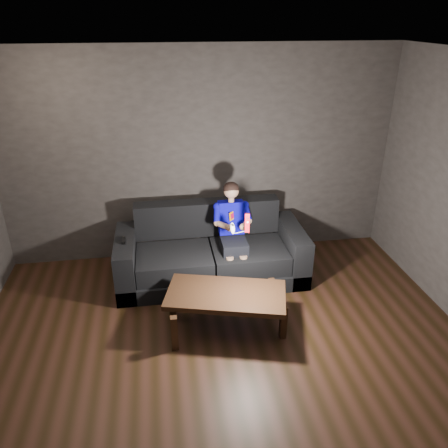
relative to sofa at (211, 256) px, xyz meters
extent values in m
plane|color=black|center=(-0.03, -1.83, -0.29)|extent=(5.00, 5.00, 0.00)
cube|color=#332D2C|center=(-0.03, 0.67, 1.06)|extent=(5.00, 0.04, 2.70)
cube|color=silver|center=(-0.03, -1.83, 2.41)|extent=(5.00, 5.00, 0.02)
cube|color=black|center=(0.00, -0.03, -0.19)|extent=(2.27, 0.98, 0.20)
cube|color=black|center=(-0.45, -0.14, 0.03)|extent=(0.89, 0.69, 0.24)
cube|color=black|center=(0.45, -0.14, 0.03)|extent=(0.89, 0.69, 0.24)
cube|color=black|center=(0.00, 0.34, 0.37)|extent=(1.82, 0.23, 0.44)
cube|color=black|center=(-1.02, -0.03, 0.02)|extent=(0.23, 0.98, 0.62)
cube|color=black|center=(1.02, -0.03, 0.02)|extent=(0.23, 0.98, 0.62)
cube|color=black|center=(0.26, -0.16, 0.22)|extent=(0.30, 0.38, 0.14)
cube|color=#02058B|center=(0.26, 0.04, 0.49)|extent=(0.30, 0.21, 0.42)
cube|color=#FF9B00|center=(0.26, -0.04, 0.55)|extent=(0.09, 0.09, 0.10)
cube|color=#B30B2D|center=(0.26, -0.04, 0.55)|extent=(0.06, 0.06, 0.07)
cylinder|color=tan|center=(0.26, 0.04, 0.72)|extent=(0.07, 0.07, 0.06)
sphere|color=tan|center=(0.26, 0.04, 0.83)|extent=(0.18, 0.18, 0.18)
ellipsoid|color=black|center=(0.26, 0.05, 0.85)|extent=(0.19, 0.19, 0.16)
cylinder|color=#02058B|center=(0.07, -0.02, 0.56)|extent=(0.08, 0.23, 0.19)
cylinder|color=#02058B|center=(0.44, -0.02, 0.56)|extent=(0.08, 0.23, 0.19)
cylinder|color=tan|center=(0.13, -0.18, 0.52)|extent=(0.14, 0.24, 0.10)
cylinder|color=tan|center=(0.40, -0.18, 0.52)|extent=(0.14, 0.24, 0.10)
sphere|color=tan|center=(0.18, -0.28, 0.51)|extent=(0.08, 0.08, 0.08)
sphere|color=tan|center=(0.34, -0.28, 0.51)|extent=(0.08, 0.08, 0.08)
cylinder|color=tan|center=(0.18, -0.36, 0.00)|extent=(0.09, 0.09, 0.34)
cylinder|color=tan|center=(0.34, -0.36, 0.00)|extent=(0.09, 0.09, 0.34)
cube|color=red|center=(0.34, -0.49, 0.66)|extent=(0.06, 0.09, 0.21)
cube|color=maroon|center=(0.34, -0.52, 0.72)|extent=(0.03, 0.02, 0.03)
cylinder|color=white|center=(0.34, -0.52, 0.65)|extent=(0.02, 0.01, 0.02)
ellipsoid|color=white|center=(0.18, -0.49, 0.61)|extent=(0.07, 0.09, 0.14)
cylinder|color=black|center=(0.18, -0.52, 0.66)|extent=(0.02, 0.01, 0.02)
cube|color=black|center=(-1.02, -0.08, 0.35)|extent=(0.05, 0.17, 0.03)
cube|color=black|center=(-1.02, -0.03, 0.37)|extent=(0.02, 0.02, 0.00)
cube|color=black|center=(0.03, -1.03, 0.12)|extent=(1.32, 0.89, 0.05)
cube|color=black|center=(-0.52, -1.27, -0.10)|extent=(0.07, 0.07, 0.38)
cube|color=black|center=(0.57, -1.27, -0.10)|extent=(0.07, 0.07, 0.38)
cube|color=black|center=(-0.52, -0.78, -0.10)|extent=(0.07, 0.07, 0.38)
cube|color=black|center=(0.57, -0.78, -0.10)|extent=(0.07, 0.07, 0.38)
camera|label=1|loc=(-0.56, -4.66, 2.72)|focal=35.00mm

